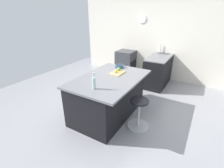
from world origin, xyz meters
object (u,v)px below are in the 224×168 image
stool_by_window (139,114)px  water_bottle (94,83)px  kitchen_island (108,96)px  apple_yellow (116,71)px  cutting_board (117,73)px  oven_range (126,63)px  fruit_bowl (119,66)px  apple_green (119,69)px

stool_by_window → water_bottle: (0.51, -0.68, 0.73)m
kitchen_island → apple_yellow: (-0.28, 0.03, 0.50)m
kitchen_island → cutting_board: 0.55m
oven_range → fruit_bowl: fruit_bowl is taller
oven_range → water_bottle: bearing=16.1°
cutting_board → water_bottle: (0.91, 0.03, 0.11)m
oven_range → fruit_bowl: (1.83, 0.71, 0.50)m
oven_range → kitchen_island: kitchen_island is taller
oven_range → cutting_board: bearing=21.5°
kitchen_island → cutting_board: (-0.31, 0.06, 0.45)m
oven_range → apple_green: (2.10, 0.84, 0.52)m
apple_yellow → fruit_bowl: bearing=-161.9°
oven_range → apple_yellow: apple_yellow is taller
water_bottle → apple_green: bearing=-176.6°
water_bottle → stool_by_window: bearing=126.7°
oven_range → kitchen_island: (2.52, 0.81, 0.01)m
oven_range → kitchen_island: 2.64m
apple_yellow → water_bottle: bearing=3.6°
stool_by_window → apple_yellow: 1.06m
cutting_board → apple_green: bearing=-164.7°
oven_range → stool_by_window: size_ratio=1.43×
kitchen_island → cutting_board: bearing=169.7°
kitchen_island → apple_green: 0.65m
apple_yellow → fruit_bowl: (-0.40, -0.13, -0.02)m
cutting_board → oven_range: bearing=-158.5°
oven_range → cutting_board: size_ratio=2.44×
stool_by_window → apple_green: (-0.51, -0.75, 0.67)m
oven_range → cutting_board: (2.21, 0.87, 0.47)m
apple_green → apple_yellow: bearing=2.3°
apple_yellow → water_bottle: water_bottle is taller
cutting_board → apple_yellow: bearing=-40.7°
apple_green → water_bottle: 1.03m
oven_range → stool_by_window: bearing=31.3°
kitchen_island → water_bottle: (0.61, 0.09, 0.57)m
kitchen_island → apple_yellow: apple_yellow is taller
oven_range → stool_by_window: (2.61, 1.58, -0.15)m
apple_green → fruit_bowl: bearing=-154.4°
water_bottle → fruit_bowl: bearing=-171.7°
apple_green → water_bottle: (1.02, 0.06, 0.06)m
apple_yellow → stool_by_window: bearing=63.3°
kitchen_island → oven_range: bearing=-162.1°
stool_by_window → apple_yellow: size_ratio=8.38×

